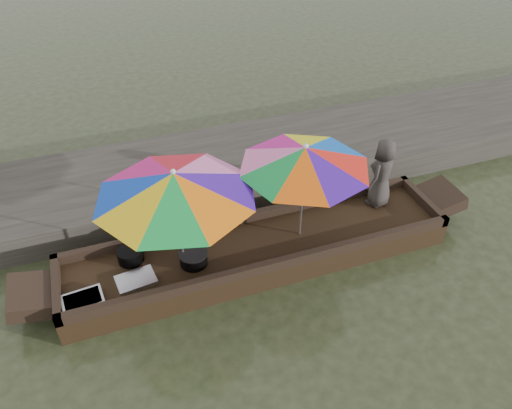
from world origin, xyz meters
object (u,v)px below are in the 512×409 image
object	(u,v)px
boat_hull	(258,252)
tray_crayfish	(83,301)
supply_bag	(176,235)
charcoal_grill	(194,258)
tray_scallop	(136,280)
cooking_pot	(130,255)
umbrella_bow	(179,219)
vendor	(382,173)
umbrella_stern	(302,192)

from	to	relation	value
boat_hull	tray_crayfish	size ratio (longest dim) A/B	11.14
boat_hull	supply_bag	size ratio (longest dim) A/B	20.30
boat_hull	supply_bag	world-z (taller)	supply_bag
charcoal_grill	supply_bag	size ratio (longest dim) A/B	1.37
tray_crayfish	tray_scallop	size ratio (longest dim) A/B	1.00
cooking_pot	umbrella_bow	xyz separation A→B (m)	(0.69, -0.28, 0.68)
boat_hull	tray_crayfish	bearing A→B (deg)	-172.89
charcoal_grill	vendor	size ratio (longest dim) A/B	0.33
boat_hull	tray_scallop	bearing A→B (deg)	-174.97
boat_hull	tray_crayfish	world-z (taller)	tray_crayfish
tray_scallop	umbrella_stern	xyz separation A→B (m)	(2.45, 0.16, 0.74)
tray_crayfish	vendor	size ratio (longest dim) A/B	0.44
supply_bag	umbrella_bow	world-z (taller)	umbrella_bow
tray_scallop	umbrella_stern	size ratio (longest dim) A/B	0.28
boat_hull	charcoal_grill	size ratio (longest dim) A/B	14.79
tray_crayfish	supply_bag	size ratio (longest dim) A/B	1.82
tray_scallop	umbrella_stern	bearing A→B (deg)	3.69
vendor	charcoal_grill	bearing A→B (deg)	-25.12
boat_hull	charcoal_grill	xyz separation A→B (m)	(-0.98, -0.08, 0.27)
tray_crayfish	supply_bag	bearing A→B (deg)	28.93
cooking_pot	vendor	distance (m)	3.95
charcoal_grill	vendor	distance (m)	3.17
supply_bag	umbrella_bow	distance (m)	0.79
tray_crayfish	supply_bag	world-z (taller)	supply_bag
cooking_pot	umbrella_bow	bearing A→B (deg)	-22.01
tray_crayfish	charcoal_grill	size ratio (longest dim) A/B	1.33
tray_scallop	vendor	bearing A→B (deg)	6.42
charcoal_grill	cooking_pot	bearing A→B (deg)	156.51
boat_hull	umbrella_bow	world-z (taller)	umbrella_bow
supply_bag	umbrella_stern	bearing A→B (deg)	-14.31
tray_crayfish	umbrella_stern	bearing A→B (deg)	5.64
supply_bag	umbrella_bow	xyz separation A→B (m)	(0.01, -0.45, 0.65)
tray_crayfish	charcoal_grill	world-z (taller)	charcoal_grill
tray_scallop	tray_crayfish	bearing A→B (deg)	-167.59
umbrella_bow	umbrella_stern	xyz separation A→B (m)	(1.76, 0.00, 0.00)
cooking_pot	boat_hull	bearing A→B (deg)	-8.83
cooking_pot	tray_crayfish	world-z (taller)	cooking_pot
cooking_pot	charcoal_grill	xyz separation A→B (m)	(0.81, -0.35, -0.00)
tray_crayfish	vendor	bearing A→B (deg)	7.33
vendor	umbrella_stern	xyz separation A→B (m)	(-1.48, -0.28, 0.20)
umbrella_stern	vendor	bearing A→B (deg)	10.87
boat_hull	tray_scallop	size ratio (longest dim) A/B	11.14
supply_bag	tray_scallop	bearing A→B (deg)	-138.31
tray_scallop	umbrella_bow	size ratio (longest dim) A/B	0.24
boat_hull	umbrella_bow	size ratio (longest dim) A/B	2.70
boat_hull	tray_scallop	distance (m)	1.81
boat_hull	vendor	world-z (taller)	vendor
tray_crayfish	umbrella_bow	xyz separation A→B (m)	(1.38, 0.31, 0.73)
cooking_pot	vendor	bearing A→B (deg)	0.08
supply_bag	vendor	xyz separation A→B (m)	(3.24, -0.17, 0.44)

